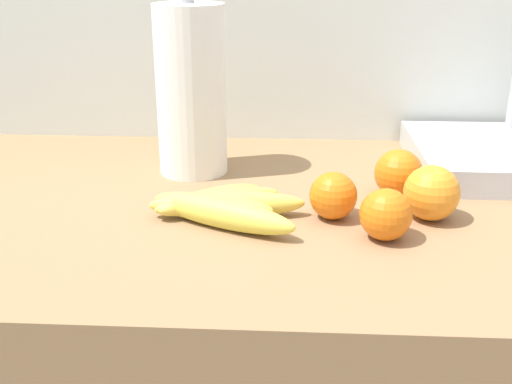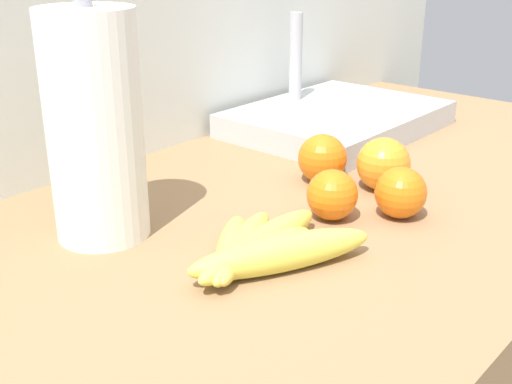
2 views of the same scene
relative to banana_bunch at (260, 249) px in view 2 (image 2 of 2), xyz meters
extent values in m
cube|color=silver|center=(0.16, 0.42, -0.23)|extent=(1.90, 0.06, 1.30)
ellipsoid|color=#E6D64C|center=(0.01, -0.03, 0.00)|extent=(0.21, 0.13, 0.04)
ellipsoid|color=#E3CD4C|center=(-0.01, -0.01, 0.00)|extent=(0.16, 0.05, 0.03)
ellipsoid|color=#E4CC4C|center=(0.01, 0.01, 0.00)|extent=(0.22, 0.06, 0.04)
ellipsoid|color=#DDCC4C|center=(0.00, 0.02, 0.00)|extent=(0.18, 0.10, 0.03)
ellipsoid|color=#E8C44C|center=(-0.02, 0.03, 0.00)|extent=(0.15, 0.12, 0.03)
sphere|color=orange|center=(0.22, -0.05, 0.02)|extent=(0.07, 0.07, 0.07)
sphere|color=orange|center=(0.15, 0.01, 0.01)|extent=(0.07, 0.07, 0.07)
sphere|color=orange|center=(0.25, 0.10, 0.02)|extent=(0.07, 0.07, 0.07)
sphere|color=orange|center=(0.29, 0.02, 0.02)|extent=(0.08, 0.08, 0.08)
cylinder|color=white|center=(-0.06, 0.19, 0.12)|extent=(0.11, 0.11, 0.27)
cylinder|color=gray|center=(-0.06, 0.19, 0.13)|extent=(0.02, 0.02, 0.30)
cube|color=#B7BABF|center=(0.49, 0.23, 0.00)|extent=(0.38, 0.29, 0.04)
cylinder|color=#B2B2B7|center=(0.49, 0.33, 0.11)|extent=(0.02, 0.02, 0.16)
camera|label=1|loc=(0.09, -0.78, 0.33)|focal=43.98mm
camera|label=2|loc=(-0.49, -0.42, 0.33)|focal=45.88mm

